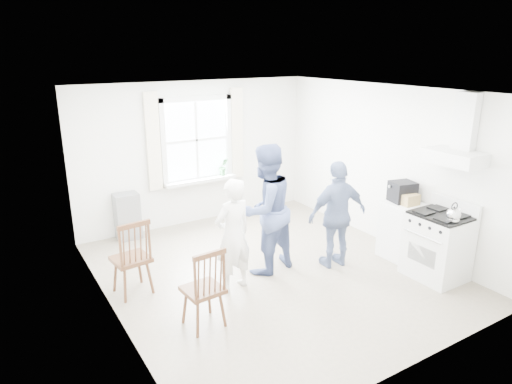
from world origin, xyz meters
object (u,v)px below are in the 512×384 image
windsor_chair_b (207,281)px  gas_stove (437,245)px  stereo_stack (402,192)px  windsor_chair_a (134,250)px  person_mid (265,210)px  low_cabinet (402,230)px  person_right (337,215)px  person_left (233,235)px

windsor_chair_b → gas_stove: bearing=-9.1°
stereo_stack → windsor_chair_a: stereo_stack is taller
windsor_chair_a → windsor_chair_b: size_ratio=1.05×
windsor_chair_b → person_mid: 1.68m
windsor_chair_b → person_mid: person_mid is taller
stereo_stack → windsor_chair_a: size_ratio=0.38×
gas_stove → low_cabinet: 0.70m
person_right → stereo_stack: bearing=174.7°
gas_stove → person_right: (-0.97, 1.03, 0.32)m
person_mid → person_right: 1.08m
person_mid → person_left: bearing=7.7°
person_left → person_mid: person_mid is taller
gas_stove → person_left: 2.90m
low_cabinet → person_right: 1.15m
windsor_chair_a → windsor_chair_b: (0.47, -1.18, -0.03)m
gas_stove → low_cabinet: size_ratio=1.24×
stereo_stack → windsor_chair_b: size_ratio=0.40×
low_cabinet → gas_stove: bearing=-95.7°
stereo_stack → windsor_chair_b: bearing=-176.0°
low_cabinet → windsor_chair_a: windsor_chair_a is taller
low_cabinet → person_mid: person_mid is taller
windsor_chair_a → person_mid: (1.84, -0.26, 0.29)m
gas_stove → person_left: bearing=155.0°
stereo_stack → person_left: (-2.70, 0.45, -0.28)m
windsor_chair_a → low_cabinet: bearing=-14.7°
person_left → person_right: size_ratio=0.96×
low_cabinet → person_mid: bearing=159.6°
windsor_chair_a → person_right: person_right is taller
windsor_chair_b → person_right: bearing=11.9°
gas_stove → windsor_chair_a: bearing=155.7°
stereo_stack → person_right: person_right is taller
low_cabinet → windsor_chair_b: bearing=-177.2°
windsor_chair_b → person_mid: size_ratio=0.54×
stereo_stack → windsor_chair_a: 4.02m
gas_stove → windsor_chair_a: (-3.80, 1.71, 0.17)m
gas_stove → stereo_stack: bearing=83.7°
stereo_stack → windsor_chair_b: stereo_stack is taller
stereo_stack → gas_stove: bearing=-96.3°
windsor_chair_a → person_mid: bearing=-8.1°
low_cabinet → person_right: bearing=162.4°
gas_stove → person_left: size_ratio=0.72×
windsor_chair_a → person_left: 1.29m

